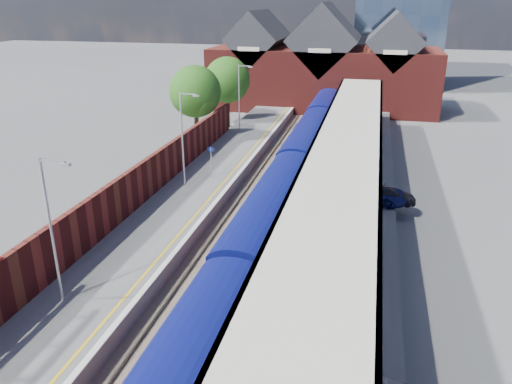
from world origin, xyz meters
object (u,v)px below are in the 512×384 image
lamp_post_b (53,223)px  platform_sign (211,157)px  lamp_post_d (240,95)px  parked_car_blue (375,192)px  train (293,170)px  parked_car_dark (387,196)px  lamp_post_c (184,133)px

lamp_post_b → platform_sign: (1.36, 18.00, -2.30)m
lamp_post_d → parked_car_blue: lamp_post_d is taller
lamp_post_b → parked_car_blue: 21.49m
train → platform_sign: size_ratio=26.37×
lamp_post_b → platform_sign: lamp_post_b is taller
platform_sign → parked_car_blue: bearing=-9.0°
parked_car_dark → lamp_post_b: bearing=122.0°
train → parked_car_dark: train is taller
train → platform_sign: platform_sign is taller
platform_sign → parked_car_dark: (13.39, -2.41, -1.11)m
train → lamp_post_b: 19.80m
lamp_post_c → train: bearing=14.0°
platform_sign → lamp_post_b: bearing=-94.3°
parked_car_dark → train: bearing=56.6°
train → lamp_post_b: bearing=-113.6°
lamp_post_b → platform_sign: bearing=85.7°
train → platform_sign: bearing=179.6°
lamp_post_b → parked_car_blue: size_ratio=1.50×
parked_car_dark → lamp_post_c: bearing=73.9°
parked_car_blue → lamp_post_b: bearing=159.6°
lamp_post_c → parked_car_dark: bearing=-1.6°
parked_car_blue → train: bearing=93.0°
platform_sign → parked_car_dark: bearing=-10.2°
train → lamp_post_c: (-7.86, -1.95, 2.87)m
parked_car_blue → platform_sign: bearing=101.7°
train → lamp_post_b: (-7.86, -17.95, 2.87)m
lamp_post_c → platform_sign: (1.36, 2.00, -2.30)m
lamp_post_c → lamp_post_d: (0.00, 16.00, 0.00)m
lamp_post_d → platform_sign: size_ratio=2.80×
train → parked_car_blue: 6.41m
train → parked_car_blue: bearing=-17.7°
lamp_post_d → parked_car_blue: 21.48m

